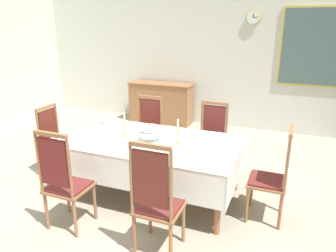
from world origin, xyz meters
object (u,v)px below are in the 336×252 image
Objects in this scene: spoon_secondary at (194,164)px; candlestick_east at (178,135)px; candlestick_west at (125,127)px; framed_painting at (318,47)px; chair_south_a at (64,181)px; chair_north_b at (211,136)px; chair_south_b at (156,200)px; mounted_clock at (253,17)px; chair_head_east at (274,174)px; dining_table at (151,146)px; bowl_far_right at (155,156)px; soup_tureen at (150,132)px; spoon_primary at (66,143)px; chair_north_a at (147,128)px; bowl_near_right at (184,162)px; bowl_near_left at (72,144)px; sideboard at (161,103)px; chair_head_west at (57,140)px.

candlestick_east is at bearing 121.21° from spoon_secondary.
candlestick_west is 0.23× the size of framed_painting.
candlestick_east is at bearing 48.36° from chair_south_a.
chair_south_a is 1.11× the size of chair_north_b.
chair_south_b is 4.60m from mounted_clock.
mounted_clock reaches higher than chair_south_a.
chair_head_east is at bearing 26.39° from chair_south_a.
dining_table is 0.56m from bowl_far_right.
chair_south_a is 1.20m from soup_tureen.
chair_south_b is at bearing -0.12° from chair_south_a.
candlestick_east is 1.99× the size of bowl_far_right.
spoon_primary is (-0.93, -0.49, 0.08)m from dining_table.
spoon_primary is (-0.38, -1.51, 0.22)m from chair_north_a.
bowl_near_left is at bearing -179.93° from bowl_near_right.
candlestick_east is at bearing -115.63° from framed_painting.
bowl_near_left is at bearing -131.15° from candlestick_west.
mounted_clock reaches higher than chair_north_b.
chair_north_b is at bearing 62.03° from soup_tureen.
chair_south_b is 7.54× the size of bowl_near_left.
chair_north_b is 2.60m from sideboard.
sideboard is at bearing 172.86° from chair_head_west.
dining_table is at bearing 90.00° from chair_head_west.
chair_north_a is 1.41m from chair_head_west.
framed_painting is (2.86, 3.75, 0.97)m from spoon_primary.
spoon_secondary is at bearing -89.69° from mounted_clock.
sideboard is 5.19× the size of mounted_clock.
chair_north_b reaches higher than chair_north_a.
candlestick_west is 2.11× the size of bowl_far_right.
chair_south_b is 0.61m from spoon_secondary.
chair_south_b is 4.65m from framed_painting.
spoon_secondary is (0.73, -0.48, 0.08)m from dining_table.
chair_north_a is 7.12× the size of bowl_near_right.
chair_south_b is at bearing -64.64° from bowl_far_right.
chair_north_a is 1.95m from bowl_near_right.
candlestick_west is (-0.37, 0.00, 0.21)m from dining_table.
chair_head_east is at bearing 134.10° from chair_north_b.
sideboard is (-1.68, 1.98, -0.09)m from chair_north_b.
framed_painting is (1.40, 2.24, 1.20)m from chair_north_b.
chair_head_east is at bearing -97.09° from framed_painting.
sideboard is at bearing -49.70° from chair_north_b.
chair_head_west is at bearing 133.49° from chair_south_a.
spoon_secondary is 0.64× the size of mounted_clock.
soup_tureen is 0.96m from bowl_near_left.
bowl_far_right is (0.27, -0.48, 0.09)m from dining_table.
chair_north_a is (-0.55, 1.02, -0.14)m from dining_table.
dining_table is 1.86× the size of chair_south_b.
chair_south_b is 1.08× the size of chair_head_east.
bowl_near_right is (0.10, -1.53, 0.24)m from chair_north_b.
chair_south_a is at bearing 90.00° from chair_north_a.
spoon_primary is at bearing 93.55° from sideboard.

